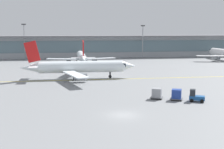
% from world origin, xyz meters
% --- Properties ---
extents(ground_plane, '(400.00, 400.00, 0.00)m').
position_xyz_m(ground_plane, '(0.00, 0.00, 0.00)').
color(ground_plane, gray).
extents(taxiway_centreline_stripe, '(110.00, 0.67, 0.01)m').
position_xyz_m(taxiway_centreline_stripe, '(-4.55, 31.79, 0.00)').
color(taxiway_centreline_stripe, yellow).
rests_on(taxiway_centreline_stripe, ground_plane).
extents(terminal_concourse, '(210.34, 11.00, 9.60)m').
position_xyz_m(terminal_concourse, '(0.00, 92.67, 4.92)').
color(terminal_concourse, '#9EA3A8').
rests_on(terminal_concourse, ground_plane).
extents(gate_airplane_1, '(24.86, 26.66, 8.85)m').
position_xyz_m(gate_airplane_1, '(-2.98, 66.68, 2.65)').
color(gate_airplane_1, white).
rests_on(gate_airplane_1, ground_plane).
extents(taxiing_regional_jet, '(29.16, 27.21, 9.69)m').
position_xyz_m(taxiing_regional_jet, '(-4.92, 33.79, 2.91)').
color(taxiing_regional_jet, white).
rests_on(taxiing_regional_jet, ground_plane).
extents(baggage_tug, '(2.95, 2.44, 2.10)m').
position_xyz_m(baggage_tug, '(13.94, 6.33, 0.89)').
color(baggage_tug, '#194C8C').
rests_on(baggage_tug, ground_plane).
extents(cargo_dolly_lead, '(2.58, 2.34, 1.94)m').
position_xyz_m(cargo_dolly_lead, '(10.98, 7.72, 1.05)').
color(cargo_dolly_lead, '#595B60').
rests_on(cargo_dolly_lead, ground_plane).
extents(cargo_dolly_trailing, '(2.58, 2.34, 1.94)m').
position_xyz_m(cargo_dolly_trailing, '(7.82, 9.20, 1.05)').
color(cargo_dolly_trailing, '#595B60').
rests_on(cargo_dolly_trailing, ground_plane).
extents(apron_light_mast_1, '(1.80, 0.36, 14.58)m').
position_xyz_m(apron_light_mast_1, '(-25.37, 86.68, 7.98)').
color(apron_light_mast_1, gray).
rests_on(apron_light_mast_1, ground_plane).
extents(apron_light_mast_2, '(1.80, 0.36, 14.08)m').
position_xyz_m(apron_light_mast_2, '(24.01, 84.75, 7.73)').
color(apron_light_mast_2, gray).
rests_on(apron_light_mast_2, ground_plane).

